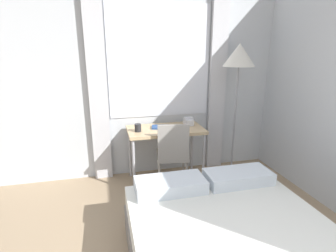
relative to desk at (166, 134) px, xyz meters
The scene contains 7 objects.
wall_back_with_window 0.78m from the desk, 115.46° to the left, with size 4.73×0.13×2.70m.
desk is the anchor object (origin of this frame).
desk_chair 0.31m from the desk, 82.98° to the right, with size 0.46×0.46×0.90m.
standing_lamp 1.32m from the desk, ahead, with size 0.42×0.42×1.84m.
telephone 0.38m from the desk, 14.84° to the left, with size 0.13×0.16×0.11m.
book 0.11m from the desk, 148.04° to the left, with size 0.27×0.21×0.02m.
mug 0.40m from the desk, behind, with size 0.08×0.08×0.10m.
Camera 1 is at (-0.56, -0.40, 1.76)m, focal length 28.00 mm.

